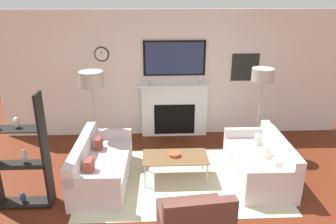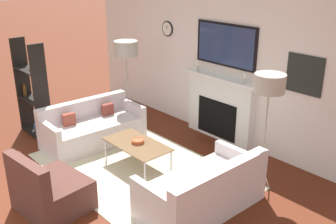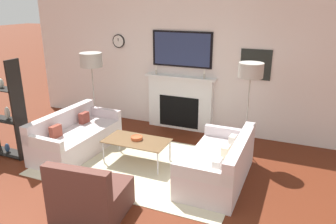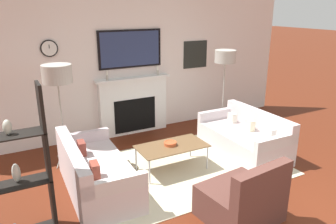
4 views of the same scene
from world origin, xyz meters
name	(u,v)px [view 1 (image 1 of 4)]	position (x,y,z in m)	size (l,w,h in m)	color
fireplace_wall	(174,80)	(0.00, 4.49, 1.24)	(7.41, 0.28, 2.70)	silver
area_rug	(181,179)	(0.00, 2.54, 0.01)	(3.33, 2.17, 0.01)	beige
couch_left	(100,167)	(-1.36, 2.54, 0.27)	(0.87, 1.77, 0.74)	silver
couch_right	(260,164)	(1.36, 2.54, 0.27)	(0.86, 1.66, 0.74)	silver
coffee_table	(175,158)	(-0.10, 2.58, 0.39)	(1.10, 0.59, 0.42)	brown
decorative_bowl	(174,154)	(-0.11, 2.61, 0.45)	(0.20, 0.20, 0.06)	#C0512B
floor_lamp_left	(91,80)	(-1.57, 3.49, 1.53)	(0.44, 0.44, 1.69)	#9E998E
floor_lamp_right	(263,76)	(1.57, 3.49, 1.56)	(0.41, 0.41, 1.71)	#9E998E
shelf_unit	(18,156)	(-2.41, 1.96, 0.83)	(0.82, 0.28, 1.77)	black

